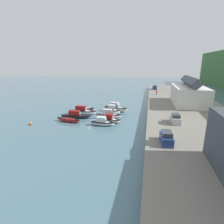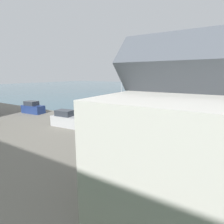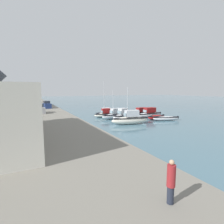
# 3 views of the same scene
# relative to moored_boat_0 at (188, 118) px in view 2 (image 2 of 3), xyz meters

# --- Properties ---
(ground_plane) EXTENTS (320.00, 320.00, 0.00)m
(ground_plane) POSITION_rel_moored_boat_0_xyz_m (9.12, -4.54, -1.07)
(ground_plane) COLOR slate
(quay_promenade) EXTENTS (137.08, 23.44, 1.70)m
(quay_promenade) POSITION_rel_moored_boat_0_xyz_m (9.12, 21.79, -0.22)
(quay_promenade) COLOR gray
(quay_promenade) RESTS_ON ground_plane
(moored_boat_0) EXTENTS (3.33, 8.26, 7.56)m
(moored_boat_0) POSITION_rel_moored_boat_0_xyz_m (0.00, 0.00, 0.00)
(moored_boat_0) COLOR white
(moored_boat_0) RESTS_ON ground_plane
(moored_boat_1) EXTENTS (2.64, 4.94, 2.93)m
(moored_boat_1) POSITION_rel_moored_boat_0_xyz_m (3.80, -0.25, 0.02)
(moored_boat_1) COLOR silver
(moored_boat_1) RESTS_ON ground_plane
(moored_boat_2) EXTENTS (2.83, 7.53, 6.91)m
(moored_boat_2) POSITION_rel_moored_boat_0_xyz_m (7.58, -0.41, -0.14)
(moored_boat_2) COLOR silver
(moored_boat_2) RESTS_ON ground_plane
(moored_boat_3) EXTENTS (2.61, 5.92, 2.22)m
(moored_boat_3) POSITION_rel_moored_boat_0_xyz_m (10.94, 0.72, -0.28)
(moored_boat_3) COLOR white
(moored_boat_3) RESTS_ON ground_plane
(moored_boat_4) EXTENTS (2.50, 6.18, 9.65)m
(moored_boat_4) POSITION_rel_moored_boat_0_xyz_m (13.38, -0.59, -0.29)
(moored_boat_4) COLOR silver
(moored_boat_4) RESTS_ON ground_plane
(moored_boat_5) EXTENTS (3.39, 6.62, 0.97)m
(moored_boat_5) POSITION_rel_moored_boat_0_xyz_m (-0.03, -9.71, -0.55)
(moored_boat_5) COLOR silver
(moored_boat_5) RESTS_ON ground_plane
(moored_boat_6) EXTENTS (2.98, 5.82, 0.94)m
(moored_boat_6) POSITION_rel_moored_boat_0_xyz_m (2.63, -9.18, -0.56)
(moored_boat_6) COLOR red
(moored_boat_6) RESTS_ON ground_plane
(moored_boat_7) EXTENTS (2.31, 8.64, 2.53)m
(moored_boat_7) POSITION_rel_moored_boat_0_xyz_m (5.37, -9.00, -0.15)
(moored_boat_7) COLOR white
(moored_boat_7) RESTS_ON ground_plane
(moored_boat_8) EXTENTS (3.07, 8.61, 2.16)m
(moored_boat_8) POSITION_rel_moored_boat_0_xyz_m (9.39, -9.32, -0.31)
(moored_boat_8) COLOR black
(moored_boat_8) RESTS_ON ground_plane
(moored_boat_9) EXTENTS (2.66, 7.05, 1.01)m
(moored_boat_9) POSITION_rel_moored_boat_0_xyz_m (12.75, -9.81, -0.53)
(moored_boat_9) COLOR red
(moored_boat_9) RESTS_ON ground_plane
(parked_car_0) EXTENTS (4.33, 2.13, 2.16)m
(parked_car_0) POSITION_rel_moored_boat_0_xyz_m (12.97, 16.26, 1.55)
(parked_car_0) COLOR #B7B7BC
(parked_car_0) RESTS_ON quay_promenade
(parked_car_2) EXTENTS (4.32, 2.09, 2.16)m
(parked_car_2) POSITION_rel_moored_boat_0_xyz_m (24.15, 13.45, 1.55)
(parked_car_2) COLOR navy
(parked_car_2) RESTS_ON quay_promenade
(mooring_buoy_0) EXTENTS (0.73, 0.73, 0.73)m
(mooring_buoy_0) POSITION_rel_moored_boat_0_xyz_m (16.90, -17.94, -0.71)
(mooring_buoy_0) COLOR orange
(mooring_buoy_0) RESTS_ON ground_plane
(mooring_buoy_1) EXTENTS (0.54, 0.54, 0.54)m
(mooring_buoy_1) POSITION_rel_moored_boat_0_xyz_m (21.67, -22.77, -0.80)
(mooring_buoy_1) COLOR yellow
(mooring_buoy_1) RESTS_ON ground_plane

